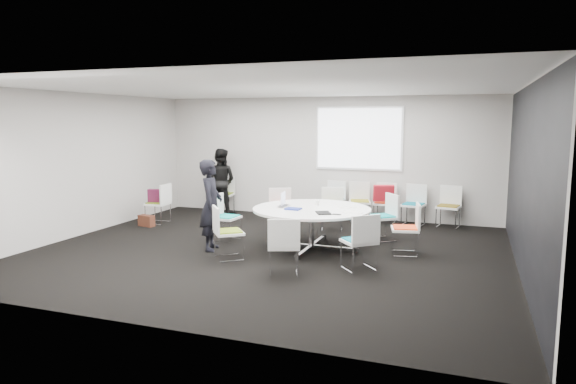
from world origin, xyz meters
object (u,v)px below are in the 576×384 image
(chair_back_b, at_px, (360,209))
(chair_person_back, at_px, (224,201))
(chair_ring_a, at_px, (405,239))
(chair_back_c, at_px, (385,211))
(chair_ring_f, at_px, (228,243))
(chair_ring_e, at_px, (226,226))
(chair_ring_g, at_px, (284,257))
(cup, at_px, (317,203))
(chair_ring_c, at_px, (332,217))
(chair_ring_h, at_px, (359,252))
(conference_table, at_px, (312,220))
(chair_ring_b, at_px, (383,226))
(chair_spare_left, at_px, (159,211))
(person_main, at_px, (211,205))
(chair_back_d, at_px, (413,213))
(person_back, at_px, (220,181))
(laptop, at_px, (285,206))
(chair_ring_d, at_px, (281,218))
(maroon_bag, at_px, (157,196))
(chair_back_a, at_px, (333,208))
(chair_back_e, at_px, (448,215))
(brown_bag, at_px, (146,221))

(chair_back_b, bearing_deg, chair_person_back, -14.94)
(chair_ring_a, height_order, chair_back_c, same)
(chair_ring_f, distance_m, chair_back_c, 4.31)
(chair_ring_e, distance_m, chair_ring_g, 2.47)
(chair_ring_e, bearing_deg, cup, 105.69)
(chair_ring_c, distance_m, cup, 1.33)
(chair_ring_e, xyz_separation_m, cup, (1.70, 0.32, 0.50))
(chair_ring_e, bearing_deg, chair_ring_h, 74.61)
(conference_table, bearing_deg, chair_ring_a, 5.03)
(conference_table, relative_size, chair_ring_b, 2.36)
(chair_spare_left, distance_m, person_main, 2.82)
(chair_back_d, bearing_deg, chair_ring_c, 46.87)
(conference_table, bearing_deg, chair_back_d, 61.38)
(chair_back_b, bearing_deg, person_back, -12.15)
(chair_ring_e, height_order, laptop, chair_ring_e)
(chair_ring_d, distance_m, chair_back_c, 2.46)
(chair_back_c, relative_size, laptop, 2.94)
(conference_table, xyz_separation_m, chair_ring_h, (1.07, -1.01, -0.25))
(chair_ring_c, height_order, chair_back_c, same)
(conference_table, distance_m, maroon_bag, 3.98)
(chair_ring_f, relative_size, chair_back_a, 1.00)
(chair_spare_left, height_order, cup, chair_spare_left)
(chair_back_d, bearing_deg, chair_ring_d, 43.09)
(chair_ring_c, distance_m, chair_back_c, 1.47)
(chair_ring_a, bearing_deg, chair_ring_h, 142.78)
(chair_ring_g, relative_size, chair_person_back, 1.00)
(chair_back_b, bearing_deg, chair_back_e, 164.42)
(chair_back_b, xyz_separation_m, laptop, (-0.77, -2.75, 0.47))
(chair_ring_a, bearing_deg, chair_ring_f, 103.27)
(chair_person_back, height_order, cup, chair_person_back)
(chair_back_a, distance_m, chair_back_d, 1.80)
(chair_back_a, height_order, chair_back_c, same)
(chair_ring_a, bearing_deg, chair_ring_g, 127.92)
(person_main, distance_m, cup, 1.91)
(chair_ring_d, height_order, brown_bag, chair_ring_d)
(chair_ring_d, relative_size, cup, 9.78)
(person_main, distance_m, maroon_bag, 2.79)
(chair_ring_e, relative_size, chair_ring_g, 1.00)
(chair_ring_g, bearing_deg, laptop, 87.85)
(chair_ring_f, relative_size, chair_back_d, 1.00)
(person_main, relative_size, maroon_bag, 3.99)
(chair_ring_d, height_order, maroon_bag, chair_ring_d)
(chair_back_a, distance_m, laptop, 2.79)
(chair_ring_f, bearing_deg, maroon_bag, -165.63)
(chair_ring_g, bearing_deg, chair_ring_e, 115.27)
(chair_back_d, bearing_deg, conference_table, 71.68)
(conference_table, distance_m, chair_back_b, 2.75)
(chair_ring_f, relative_size, person_back, 0.55)
(chair_ring_d, xyz_separation_m, chair_ring_h, (2.07, -2.12, 0.00))
(chair_ring_e, xyz_separation_m, chair_ring_g, (1.79, -1.69, 0.00))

